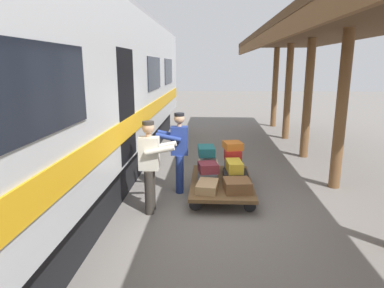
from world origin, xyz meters
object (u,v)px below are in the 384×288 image
(suitcase_navy_fabric, at_px, (233,166))
(suitcase_brown_leather, at_px, (237,186))
(suitcase_tan_vintage, at_px, (207,186))
(suitcase_black_hardshell, at_px, (235,176))
(suitcase_cream_canvas, at_px, (208,167))
(suitcase_teal_softside, at_px, (206,151))
(porter_in_overalls, at_px, (179,150))
(suitcase_yellow_case, at_px, (234,166))
(porter_by_door, at_px, (150,164))
(suitcase_burgundy_valise, at_px, (208,167))
(suitcase_orange_carryall, at_px, (233,145))
(train_car, at_px, (46,99))
(suitcase_gray_aluminum, at_px, (208,158))
(suitcase_red_plastic, at_px, (233,155))
(luggage_cart, at_px, (221,182))
(suitcase_slate_roller, at_px, (208,176))

(suitcase_navy_fabric, xyz_separation_m, suitcase_brown_leather, (0.00, 1.18, -0.03))
(suitcase_tan_vintage, xyz_separation_m, suitcase_black_hardshell, (-0.57, -0.59, 0.02))
(suitcase_brown_leather, distance_m, suitcase_cream_canvas, 1.31)
(suitcase_navy_fabric, bearing_deg, suitcase_teal_softside, -1.65)
(suitcase_navy_fabric, bearing_deg, porter_in_overalls, 21.41)
(suitcase_tan_vintage, distance_m, suitcase_yellow_case, 0.86)
(suitcase_tan_vintage, relative_size, porter_by_door, 0.35)
(suitcase_yellow_case, bearing_deg, suitcase_brown_leather, 91.99)
(suitcase_burgundy_valise, distance_m, suitcase_orange_carryall, 0.92)
(suitcase_navy_fabric, xyz_separation_m, suitcase_yellow_case, (0.02, 0.57, 0.17))
(train_car, height_order, suitcase_yellow_case, train_car)
(suitcase_teal_softside, relative_size, suitcase_burgundy_valise, 1.32)
(train_car, height_order, suitcase_burgundy_valise, train_car)
(suitcase_brown_leather, height_order, porter_in_overalls, porter_in_overalls)
(suitcase_burgundy_valise, bearing_deg, porter_in_overalls, -14.32)
(suitcase_orange_carryall, height_order, porter_in_overalls, porter_in_overalls)
(suitcase_gray_aluminum, bearing_deg, suitcase_orange_carryall, -177.86)
(train_car, distance_m, suitcase_red_plastic, 4.00)
(train_car, distance_m, suitcase_tan_vintage, 3.41)
(luggage_cart, xyz_separation_m, suitcase_orange_carryall, (-0.26, -0.63, 0.65))
(suitcase_red_plastic, bearing_deg, suitcase_slate_roller, 48.05)
(suitcase_black_hardshell, bearing_deg, luggage_cart, 0.00)
(porter_by_door, bearing_deg, suitcase_navy_fabric, -136.04)
(suitcase_teal_softside, relative_size, porter_by_door, 0.33)
(suitcase_tan_vintage, bearing_deg, suitcase_burgundy_valise, -90.26)
(suitcase_brown_leather, height_order, suitcase_cream_canvas, suitcase_cream_canvas)
(luggage_cart, distance_m, suitcase_gray_aluminum, 0.77)
(suitcase_tan_vintage, bearing_deg, suitcase_teal_softside, -87.90)
(suitcase_slate_roller, bearing_deg, porter_by_door, 42.71)
(suitcase_navy_fabric, xyz_separation_m, suitcase_cream_canvas, (0.57, 0.00, -0.02))
(suitcase_navy_fabric, relative_size, porter_by_door, 0.30)
(suitcase_red_plastic, bearing_deg, suitcase_gray_aluminum, 0.07)
(train_car, height_order, suitcase_black_hardshell, train_car)
(suitcase_orange_carryall, bearing_deg, suitcase_cream_canvas, 4.14)
(suitcase_teal_softside, bearing_deg, luggage_cart, 118.36)
(suitcase_red_plastic, bearing_deg, suitcase_navy_fabric, 136.22)
(suitcase_teal_softside, bearing_deg, suitcase_red_plastic, -179.83)
(suitcase_navy_fabric, relative_size, suitcase_brown_leather, 1.03)
(suitcase_tan_vintage, xyz_separation_m, suitcase_orange_carryall, (-0.55, -1.22, 0.53))
(luggage_cart, height_order, suitcase_cream_canvas, suitcase_cream_canvas)
(suitcase_orange_carryall, bearing_deg, suitcase_gray_aluminum, 2.14)
(suitcase_cream_canvas, bearing_deg, suitcase_slate_roller, 90.00)
(suitcase_tan_vintage, height_order, suitcase_yellow_case, suitcase_yellow_case)
(train_car, height_order, suitcase_navy_fabric, train_car)
(train_car, height_order, suitcase_gray_aluminum, train_car)
(porter_in_overalls, bearing_deg, train_car, 20.03)
(suitcase_orange_carryall, bearing_deg, porter_in_overalls, 23.43)
(suitcase_brown_leather, height_order, suitcase_gray_aluminum, suitcase_gray_aluminum)
(suitcase_tan_vintage, height_order, porter_by_door, porter_by_door)
(suitcase_cream_canvas, xyz_separation_m, suitcase_burgundy_valise, (-0.00, 0.63, 0.17))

